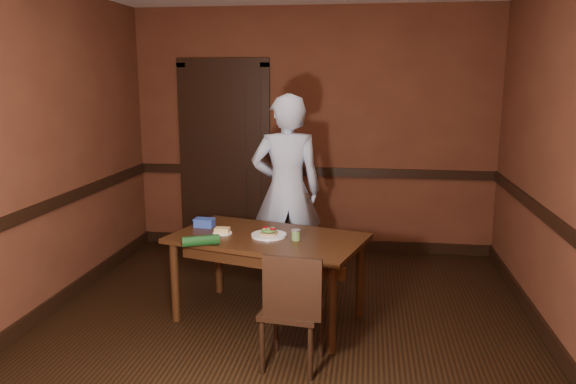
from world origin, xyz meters
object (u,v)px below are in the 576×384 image
(sauce_jar, at_px, (296,235))
(cheese_saucer, at_px, (222,231))
(chair_far, at_px, (287,243))
(person, at_px, (287,191))
(chair_near, at_px, (292,308))
(food_tub, at_px, (205,223))
(sandwich_plate, at_px, (269,234))
(dining_table, at_px, (268,278))

(sauce_jar, bearing_deg, cheese_saucer, 170.92)
(chair_far, relative_size, person, 0.49)
(chair_near, bearing_deg, food_tub, -39.46)
(person, height_order, sandwich_plate, person)
(chair_far, xyz_separation_m, person, (-0.02, 0.15, 0.46))
(sandwich_plate, bearing_deg, sauce_jar, -17.99)
(cheese_saucer, bearing_deg, sandwich_plate, -3.63)
(sauce_jar, bearing_deg, person, 102.67)
(dining_table, xyz_separation_m, cheese_saucer, (-0.38, 0.02, 0.37))
(chair_near, height_order, sandwich_plate, chair_near)
(dining_table, distance_m, chair_far, 0.71)
(dining_table, xyz_separation_m, sandwich_plate, (0.01, -0.01, 0.37))
(dining_table, xyz_separation_m, food_tub, (-0.58, 0.20, 0.39))
(chair_far, height_order, person, person)
(person, bearing_deg, dining_table, 76.16)
(person, relative_size, sandwich_plate, 6.43)
(chair_far, relative_size, chair_near, 1.06)
(food_tub, bearing_deg, person, 50.66)
(chair_near, bearing_deg, sandwich_plate, -61.09)
(chair_near, relative_size, sauce_jar, 10.02)
(sandwich_plate, distance_m, food_tub, 0.63)
(chair_near, relative_size, person, 0.46)
(sandwich_plate, bearing_deg, person, 88.77)
(chair_near, height_order, food_tub, chair_near)
(sandwich_plate, relative_size, cheese_saucer, 1.78)
(person, height_order, food_tub, person)
(chair_near, xyz_separation_m, food_tub, (-0.88, 0.92, 0.32))
(chair_far, bearing_deg, sauce_jar, -71.77)
(sauce_jar, distance_m, cheese_saucer, 0.62)
(chair_far, bearing_deg, chair_near, -75.41)
(person, bearing_deg, chair_near, 87.76)
(sandwich_plate, bearing_deg, chair_far, 86.82)
(chair_near, relative_size, sandwich_plate, 2.98)
(dining_table, relative_size, cheese_saucer, 9.52)
(chair_near, bearing_deg, cheese_saucer, -40.62)
(dining_table, bearing_deg, sauce_jar, -2.80)
(sauce_jar, bearing_deg, sandwich_plate, 162.01)
(cheese_saucer, bearing_deg, dining_table, -2.88)
(chair_near, xyz_separation_m, cheese_saucer, (-0.67, 0.74, 0.30))
(dining_table, distance_m, person, 1.01)
(sauce_jar, xyz_separation_m, cheese_saucer, (-0.61, 0.10, -0.02))
(chair_far, distance_m, chair_near, 1.44)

